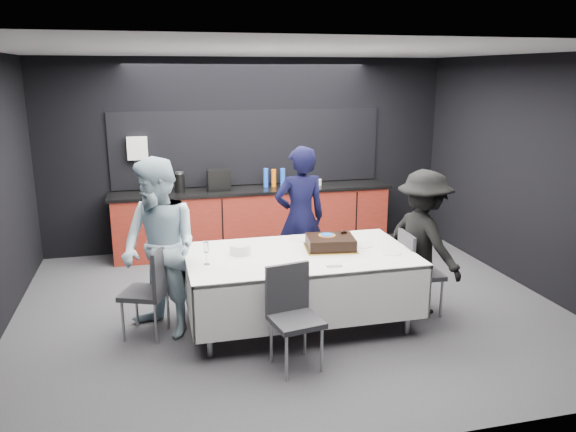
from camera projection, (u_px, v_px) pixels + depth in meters
The scene contains 18 objects.
ground at pixel (290, 308), 6.35m from camera, with size 6.00×6.00×0.00m, color #3F3F43.
room_shell at pixel (290, 144), 5.88m from camera, with size 6.04×5.04×2.82m.
kitchenette at pixel (252, 215), 8.29m from camera, with size 4.10×0.64×2.05m.
party_table at pixel (300, 266), 5.81m from camera, with size 2.32×1.32×0.78m.
cake_assembly at pixel (331, 243), 5.91m from camera, with size 0.58×0.50×0.17m.
plate_stack at pixel (240, 249), 5.74m from camera, with size 0.21×0.21×0.10m, color white.
loose_plate_near at pixel (286, 268), 5.34m from camera, with size 0.18×0.18×0.01m, color white.
loose_plate_right_a at pixel (363, 245), 6.02m from camera, with size 0.22×0.22×0.01m, color white.
loose_plate_right_b at pixel (391, 253), 5.78m from camera, with size 0.21×0.21×0.01m, color white.
loose_plate_far at pixel (297, 240), 6.23m from camera, with size 0.19×0.19×0.01m, color white.
fork_pile at pixel (333, 265), 5.40m from camera, with size 0.15×0.09×0.02m, color white.
champagne_flute at pixel (206, 249), 5.40m from camera, with size 0.06×0.06×0.22m.
chair_left at pixel (152, 286), 5.56m from camera, with size 0.55×0.55×0.92m.
chair_right at pixel (415, 267), 6.09m from camera, with size 0.45×0.45×0.92m.
chair_near at pixel (292, 309), 5.02m from camera, with size 0.49×0.49×0.92m.
person_center at pixel (300, 218), 6.76m from camera, with size 0.64×0.42×1.75m, color black.
person_left at pixel (160, 248), 5.54m from camera, with size 0.87×0.68×1.80m, color #A5C0CF.
person_right at pixel (423, 242), 6.09m from camera, with size 1.03×0.59×1.59m, color black.
Camera 1 is at (-1.45, -5.70, 2.59)m, focal length 35.00 mm.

